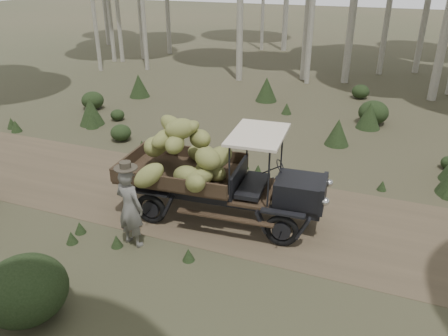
# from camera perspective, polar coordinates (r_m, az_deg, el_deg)

# --- Properties ---
(ground) EXTENTS (120.00, 120.00, 0.00)m
(ground) POSITION_cam_1_polar(r_m,az_deg,el_deg) (11.49, 1.46, -5.18)
(ground) COLOR #473D2B
(ground) RESTS_ON ground
(dirt_track) EXTENTS (70.00, 4.00, 0.01)m
(dirt_track) POSITION_cam_1_polar(r_m,az_deg,el_deg) (11.49, 1.46, -5.16)
(dirt_track) COLOR brown
(dirt_track) RESTS_ON ground
(banana_truck) EXTENTS (5.22, 2.73, 2.56)m
(banana_truck) POSITION_cam_1_polar(r_m,az_deg,el_deg) (10.55, -2.65, 0.72)
(banana_truck) COLOR black
(banana_truck) RESTS_ON ground
(farmer) EXTENTS (0.75, 0.58, 2.05)m
(farmer) POSITION_cam_1_polar(r_m,az_deg,el_deg) (9.83, -12.21, -4.96)
(farmer) COLOR #62605A
(farmer) RESTS_ON ground
(undergrowth) EXTENTS (21.63, 24.79, 1.31)m
(undergrowth) POSITION_cam_1_polar(r_m,az_deg,el_deg) (10.64, -0.68, -4.52)
(undergrowth) COLOR #233319
(undergrowth) RESTS_ON ground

